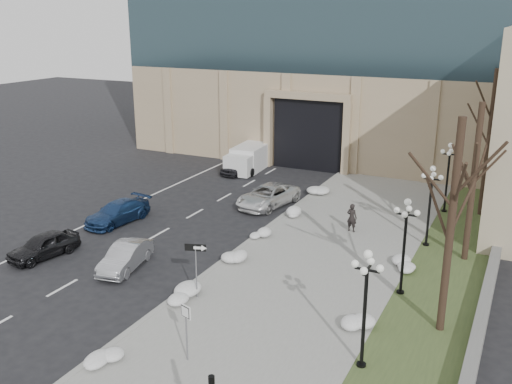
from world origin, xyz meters
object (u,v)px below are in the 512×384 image
at_px(car_b, 125,257).
at_px(car_c, 118,212).
at_px(lamppost_c, 431,195).
at_px(keep_sign, 186,321).
at_px(lamppost_a, 366,294).
at_px(car_a, 44,245).
at_px(pedestrian, 352,218).
at_px(lamppost_d, 448,168).
at_px(one_way_sign, 199,254).
at_px(box_truck, 250,158).
at_px(car_e, 239,165).
at_px(car_d, 268,196).
at_px(lamppost_b, 405,234).

relative_size(car_b, car_c, 0.86).
distance_m(car_c, lamppost_c, 18.99).
xyz_separation_m(car_c, keep_sign, (12.28, -11.00, 1.10)).
bearing_deg(car_b, lamppost_a, -24.19).
relative_size(car_a, car_b, 0.99).
bearing_deg(pedestrian, lamppost_d, -118.10).
bearing_deg(one_way_sign, box_truck, 92.26).
xyz_separation_m(car_a, car_e, (1.47, 19.92, 0.01)).
relative_size(pedestrian, keep_sign, 0.72).
relative_size(car_b, one_way_sign, 1.45).
bearing_deg(car_a, lamppost_c, 40.53).
height_order(car_a, lamppost_a, lamppost_a).
bearing_deg(car_d, lamppost_b, -28.68).
relative_size(car_e, lamppost_d, 0.85).
relative_size(car_d, lamppost_d, 1.10).
xyz_separation_m(car_d, box_truck, (-5.56, 8.35, 0.26)).
bearing_deg(lamppost_d, lamppost_c, -90.00).
height_order(pedestrian, one_way_sign, one_way_sign).
xyz_separation_m(one_way_sign, lamppost_d, (8.17, 17.57, 0.80)).
bearing_deg(pedestrian, one_way_sign, 78.77).
height_order(one_way_sign, lamppost_b, lamppost_b).
xyz_separation_m(car_a, keep_sign, (12.36, -4.94, 1.10)).
height_order(car_a, one_way_sign, one_way_sign).
distance_m(car_a, lamppost_b, 18.96).
distance_m(box_truck, keep_sign, 28.63).
relative_size(car_d, lamppost_b, 1.10).
bearing_deg(pedestrian, lamppost_a, 115.72).
relative_size(car_b, car_d, 0.77).
height_order(car_d, car_e, car_d).
relative_size(car_d, keep_sign, 2.15).
distance_m(car_c, lamppost_d, 21.50).
distance_m(car_d, lamppost_d, 12.02).
bearing_deg(lamppost_b, car_d, 140.68).
bearing_deg(car_a, car_c, 99.70).
distance_m(one_way_sign, lamppost_d, 19.40).
relative_size(car_c, box_truck, 0.72).
distance_m(car_b, keep_sign, 9.43).
bearing_deg(lamppost_c, lamppost_a, -90.00).
height_order(keep_sign, lamppost_c, lamppost_c).
bearing_deg(car_a, lamppost_d, 53.48).
relative_size(car_e, one_way_sign, 1.46).
xyz_separation_m(car_a, one_way_sign, (10.18, -0.44, 1.60)).
xyz_separation_m(car_e, lamppost_d, (16.88, -2.79, 2.39)).
height_order(car_d, pedestrian, pedestrian).
bearing_deg(box_truck, lamppost_b, -50.49).
relative_size(car_a, lamppost_d, 0.83).
distance_m(car_b, lamppost_b, 14.05).
bearing_deg(car_a, one_way_sign, 7.96).
bearing_deg(car_d, lamppost_d, 29.85).
bearing_deg(lamppost_b, one_way_sign, -150.78).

